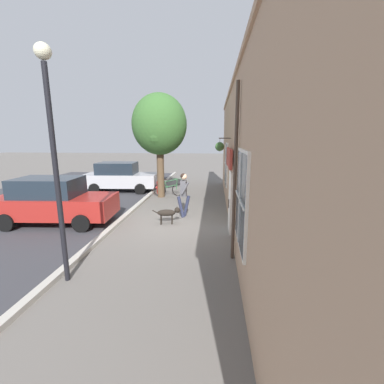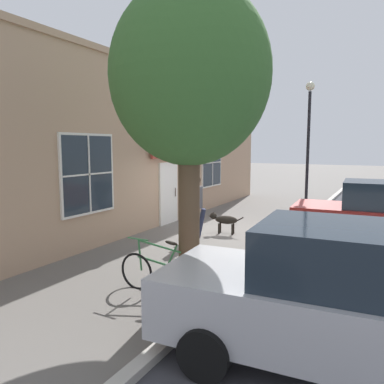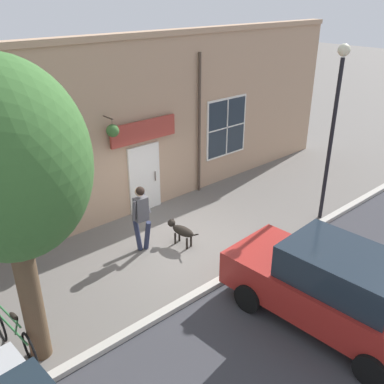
# 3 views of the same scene
# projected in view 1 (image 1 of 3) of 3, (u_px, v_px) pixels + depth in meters

# --- Properties ---
(ground_plane) EXTENTS (90.00, 90.00, 0.00)m
(ground_plane) POSITION_uv_depth(u_px,v_px,m) (171.00, 223.00, 9.78)
(ground_plane) COLOR #66605B
(curb_and_road) EXTENTS (10.10, 28.00, 0.12)m
(curb_and_road) POSITION_uv_depth(u_px,v_px,m) (27.00, 219.00, 10.28)
(curb_and_road) COLOR #B2ADA3
(curb_and_road) RESTS_ON ground_plane
(storefront_facade) EXTENTS (0.95, 18.00, 5.18)m
(storefront_facade) POSITION_uv_depth(u_px,v_px,m) (236.00, 155.00, 9.02)
(storefront_facade) COLOR tan
(storefront_facade) RESTS_ON ground_plane
(pedestrian_walking) EXTENTS (0.53, 0.55, 1.81)m
(pedestrian_walking) POSITION_uv_depth(u_px,v_px,m) (184.00, 190.00, 10.35)
(pedestrian_walking) COLOR #282D47
(pedestrian_walking) RESTS_ON ground_plane
(dog_on_leash) EXTENTS (1.09, 0.38, 0.66)m
(dog_on_leash) POSITION_uv_depth(u_px,v_px,m) (168.00, 213.00, 9.65)
(dog_on_leash) COLOR black
(dog_on_leash) RESTS_ON ground_plane
(street_tree_by_curb) EXTENTS (2.87, 2.58, 5.46)m
(street_tree_by_curb) POSITION_uv_depth(u_px,v_px,m) (159.00, 126.00, 13.32)
(street_tree_by_curb) COLOR brown
(street_tree_by_curb) RESTS_ON ground_plane
(leaning_bicycle) EXTENTS (1.73, 0.24, 1.00)m
(leaning_bicycle) POSITION_uv_depth(u_px,v_px,m) (169.00, 189.00, 14.35)
(leaning_bicycle) COLOR black
(leaning_bicycle) RESTS_ON ground_plane
(parked_car_nearest_curb) EXTENTS (4.40, 2.14, 1.75)m
(parked_car_nearest_curb) POSITION_uv_depth(u_px,v_px,m) (120.00, 177.00, 15.51)
(parked_car_nearest_curb) COLOR #B7B7BC
(parked_car_nearest_curb) RESTS_ON ground_plane
(parked_car_mid_block) EXTENTS (4.40, 2.14, 1.75)m
(parked_car_mid_block) POSITION_uv_depth(u_px,v_px,m) (54.00, 201.00, 9.59)
(parked_car_mid_block) COLOR maroon
(parked_car_mid_block) RESTS_ON ground_plane
(street_lamp) EXTENTS (0.32, 0.32, 4.97)m
(street_lamp) POSITION_uv_depth(u_px,v_px,m) (52.00, 135.00, 5.21)
(street_lamp) COLOR black
(street_lamp) RESTS_ON ground_plane
(fire_hydrant) EXTENTS (0.34, 0.20, 0.77)m
(fire_hydrant) POSITION_uv_depth(u_px,v_px,m) (158.00, 187.00, 14.96)
(fire_hydrant) COLOR red
(fire_hydrant) RESTS_ON ground_plane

